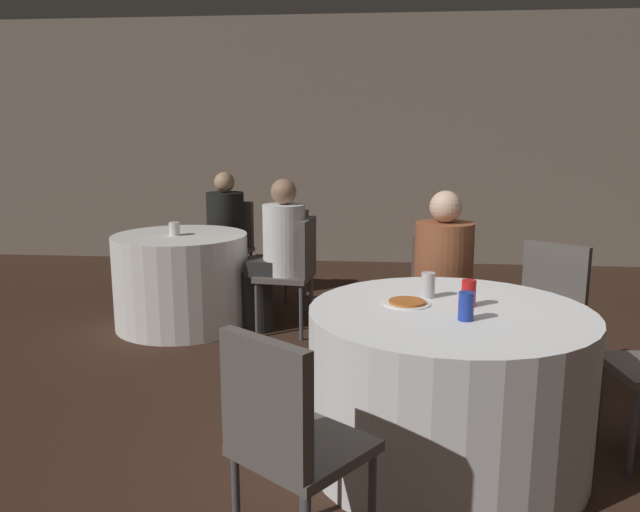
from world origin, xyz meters
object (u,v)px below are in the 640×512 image
object	(u,v)px
person_white_shirt	(275,256)
soda_can_blue	(466,306)
chair_far_northeast	(286,248)
table_far	(182,280)
soda_can_silver	(428,285)
chair_near_northeast	(547,305)
chair_far_east	(296,264)
person_black_shirt	(223,236)
chair_near_north	(442,293)
person_floral_shirt	(443,289)
chair_far_north	(230,240)
pizza_plate_near	(407,303)
table_near	(447,386)
chair_near_southwest	(285,432)
soda_can_red	(469,293)

from	to	relation	value
person_white_shirt	soda_can_blue	bearing A→B (deg)	-143.18
chair_far_northeast	table_far	bearing A→B (deg)	90.00
soda_can_silver	chair_near_northeast	bearing A→B (deg)	40.77
chair_far_east	soda_can_blue	size ratio (longest dim) A/B	7.23
person_black_shirt	chair_near_north	bearing A→B (deg)	148.76
person_floral_shirt	soda_can_silver	distance (m)	0.73
chair_far_east	soda_can_silver	world-z (taller)	chair_far_east
person_white_shirt	soda_can_silver	world-z (taller)	person_white_shirt
chair_far_north	person_floral_shirt	xyz separation A→B (m)	(1.76, -1.93, 0.07)
table_far	person_white_shirt	xyz separation A→B (m)	(0.76, -0.09, 0.23)
chair_far_east	pizza_plate_near	bearing A→B (deg)	-149.91
table_near	soda_can_silver	bearing A→B (deg)	113.50
table_near	chair_near_northeast	xyz separation A→B (m)	(0.64, 0.83, 0.17)
chair_near_southwest	person_floral_shirt	xyz separation A→B (m)	(0.68, 1.74, 0.07)
table_far	chair_near_southwest	size ratio (longest dim) A/B	1.18
chair_near_northeast	chair_near_north	distance (m)	0.62
pizza_plate_near	soda_can_red	bearing A→B (deg)	-0.92
chair_near_southwest	person_black_shirt	bearing A→B (deg)	143.92
chair_near_northeast	soda_can_blue	distance (m)	1.18
table_near	soda_can_silver	world-z (taller)	soda_can_silver
chair_near_southwest	chair_far_east	bearing A→B (deg)	133.42
chair_near_north	soda_can_silver	world-z (taller)	chair_near_north
chair_far_northeast	soda_can_silver	world-z (taller)	chair_far_northeast
chair_far_northeast	chair_near_northeast	bearing A→B (deg)	-168.59
person_black_shirt	person_floral_shirt	world-z (taller)	person_floral_shirt
person_floral_shirt	person_white_shirt	distance (m)	1.49
soda_can_red	chair_far_east	bearing A→B (deg)	120.79
pizza_plate_near	soda_can_silver	size ratio (longest dim) A/B	1.76
chair_far_northeast	soda_can_blue	world-z (taller)	chair_far_northeast
chair_near_northeast	chair_far_northeast	bearing A→B (deg)	-4.88
chair_far_east	chair_far_north	bearing A→B (deg)	42.87
soda_can_blue	chair_far_north	bearing A→B (deg)	120.41
person_black_shirt	soda_can_silver	size ratio (longest dim) A/B	9.54
chair_far_north	person_white_shirt	bearing A→B (deg)	131.25
table_far	person_floral_shirt	bearing A→B (deg)	-27.66
chair_far_east	soda_can_blue	xyz separation A→B (m)	(1.00, -1.96, 0.26)
chair_far_northeast	chair_far_north	xyz separation A→B (m)	(-0.58, 0.37, 0.00)
table_near	chair_far_east	world-z (taller)	chair_far_east
person_floral_shirt	person_white_shirt	xyz separation A→B (m)	(-1.17, 0.92, -0.01)
chair_far_east	soda_can_silver	size ratio (longest dim) A/B	7.23
chair_near_north	chair_far_northeast	bearing A→B (deg)	-46.34
chair_near_northeast	person_white_shirt	world-z (taller)	person_white_shirt
chair_far_north	person_floral_shirt	bearing A→B (deg)	143.07
person_floral_shirt	chair_far_north	bearing A→B (deg)	-44.18
chair_near_southwest	soda_can_red	world-z (taller)	chair_near_southwest
table_far	chair_far_northeast	world-z (taller)	chair_far_northeast
chair_far_northeast	person_white_shirt	world-z (taller)	person_white_shirt
chair_far_northeast	soda_can_silver	distance (m)	2.49
person_black_shirt	person_white_shirt	size ratio (longest dim) A/B	0.99
chair_far_northeast	person_black_shirt	bearing A→B (deg)	34.90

